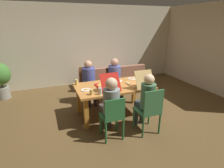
{
  "coord_description": "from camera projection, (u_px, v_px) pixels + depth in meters",
  "views": [
    {
      "loc": [
        -1.44,
        -3.61,
        2.12
      ],
      "look_at": [
        0.0,
        0.1,
        0.74
      ],
      "focal_mm": 28.59,
      "sensor_mm": 36.0,
      "label": 1
    }
  ],
  "objects": [
    {
      "name": "person_3",
      "position": [
        115.0,
        76.0,
        4.94
      ],
      "size": [
        0.34,
        0.55,
        1.19
      ],
      "color": "#333841",
      "rests_on": "ground"
    },
    {
      "name": "drinking_glass_2",
      "position": [
        77.0,
        82.0,
        4.16
      ],
      "size": [
        0.07,
        0.07,
        0.13
      ],
      "primitive_type": "cylinder",
      "color": "#DEC360",
      "rests_on": "dining_table"
    },
    {
      "name": "chair_0",
      "position": [
        113.0,
        116.0,
        3.27
      ],
      "size": [
        0.4,
        0.38,
        0.87
      ],
      "color": "#296B38",
      "rests_on": "ground"
    },
    {
      "name": "back_wall",
      "position": [
        86.0,
        45.0,
        6.25
      ],
      "size": [
        6.98,
        0.12,
        2.7
      ],
      "primitive_type": "cube",
      "color": "beige",
      "rests_on": "ground"
    },
    {
      "name": "chair_1",
      "position": [
        88.0,
        84.0,
        4.9
      ],
      "size": [
        0.44,
        0.45,
        0.97
      ],
      "color": "brown",
      "rests_on": "ground"
    },
    {
      "name": "chair_3",
      "position": [
        113.0,
        82.0,
        5.13
      ],
      "size": [
        0.4,
        0.4,
        0.9
      ],
      "color": "brown",
      "rests_on": "ground"
    },
    {
      "name": "person_2",
      "position": [
        146.0,
        98.0,
        3.52
      ],
      "size": [
        0.29,
        0.49,
        1.21
      ],
      "color": "#313A3C",
      "rests_on": "ground"
    },
    {
      "name": "pizza_box_0",
      "position": [
        106.0,
        85.0,
        4.0
      ],
      "size": [
        0.42,
        0.65,
        0.37
      ],
      "color": "red",
      "rests_on": "dining_table"
    },
    {
      "name": "dining_table",
      "position": [
        114.0,
        90.0,
        4.16
      ],
      "size": [
        1.74,
        1.01,
        0.73
      ],
      "color": "#C07B38",
      "rests_on": "ground"
    },
    {
      "name": "pizza_box_1",
      "position": [
        138.0,
        83.0,
        4.12
      ],
      "size": [
        0.42,
        0.61,
        0.4
      ],
      "color": "tan",
      "rests_on": "dining_table"
    },
    {
      "name": "person_0",
      "position": [
        110.0,
        102.0,
        3.33
      ],
      "size": [
        0.31,
        0.54,
        1.21
      ],
      "color": "#413B36",
      "rests_on": "ground"
    },
    {
      "name": "ground_plane",
      "position": [
        113.0,
        114.0,
        4.37
      ],
      "size": [
        20.0,
        20.0,
        0.0
      ],
      "primitive_type": "plane",
      "color": "brown"
    },
    {
      "name": "chair_2",
      "position": [
        150.0,
        110.0,
        3.44
      ],
      "size": [
        0.43,
        0.44,
        0.96
      ],
      "color": "#356D40",
      "rests_on": "ground"
    },
    {
      "name": "potted_plant",
      "position": [
        0.0,
        78.0,
        5.07
      ],
      "size": [
        0.58,
        0.58,
        1.05
      ],
      "color": "gray",
      "rests_on": "ground"
    },
    {
      "name": "drinking_glass_1",
      "position": [
        100.0,
        91.0,
        3.6
      ],
      "size": [
        0.07,
        0.07,
        0.14
      ],
      "primitive_type": "cylinder",
      "color": "silver",
      "rests_on": "dining_table"
    },
    {
      "name": "plate_0",
      "position": [
        132.0,
        79.0,
        4.61
      ],
      "size": [
        0.2,
        0.2,
        0.03
      ],
      "color": "white",
      "rests_on": "dining_table"
    },
    {
      "name": "person_1",
      "position": [
        89.0,
        79.0,
        4.72
      ],
      "size": [
        0.34,
        0.49,
        1.19
      ],
      "color": "#3D2F45",
      "rests_on": "ground"
    },
    {
      "name": "drinking_glass_0",
      "position": [
        114.0,
        89.0,
        3.69
      ],
      "size": [
        0.06,
        0.06,
        0.15
      ],
      "primitive_type": "cylinder",
      "color": "#BE4832",
      "rests_on": "dining_table"
    },
    {
      "name": "plate_2",
      "position": [
        118.0,
        81.0,
        4.44
      ],
      "size": [
        0.21,
        0.21,
        0.03
      ],
      "color": "white",
      "rests_on": "dining_table"
    },
    {
      "name": "couch",
      "position": [
        112.0,
        78.0,
        6.23
      ],
      "size": [
        2.18,
        0.77,
        0.73
      ],
      "color": "#9C664F",
      "rests_on": "ground"
    },
    {
      "name": "plate_1",
      "position": [
        86.0,
        90.0,
        3.84
      ],
      "size": [
        0.21,
        0.21,
        0.03
      ],
      "color": "white",
      "rests_on": "dining_table"
    },
    {
      "name": "side_wall_right",
      "position": [
        204.0,
        47.0,
        5.82
      ],
      "size": [
        0.12,
        4.5,
        2.7
      ],
      "primitive_type": "cube",
      "color": "beige",
      "rests_on": "ground"
    },
    {
      "name": "drinking_glass_3",
      "position": [
        91.0,
        92.0,
        3.59
      ],
      "size": [
        0.07,
        0.07,
        0.12
      ],
      "primitive_type": "cylinder",
      "color": "#E2C567",
      "rests_on": "dining_table"
    }
  ]
}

